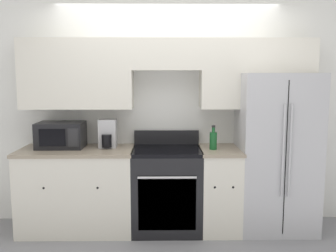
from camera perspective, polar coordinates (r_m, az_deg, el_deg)
name	(u,v)px	position (r m, az deg, el deg)	size (l,w,h in m)	color
ground_plane	(168,241)	(4.07, 0.06, -17.07)	(12.00, 12.00, 0.00)	gray
wall_back	(168,97)	(4.29, -0.04, 4.45)	(8.00, 0.39, 2.60)	white
lower_cabinets_left	(78,190)	(4.29, -13.58, -9.39)	(1.24, 0.64, 0.91)	silver
lower_cabinets_right	(219,189)	(4.24, 7.81, -9.47)	(0.44, 0.64, 0.91)	silver
oven_range	(167,189)	(4.19, -0.19, -9.54)	(0.75, 0.65, 1.07)	black
refrigerator	(275,152)	(4.33, 15.95, -3.76)	(0.83, 0.79, 1.73)	#B7B7BC
microwave	(61,135)	(4.29, -15.99, -1.32)	(0.50, 0.36, 0.28)	black
bottle	(213,140)	(4.05, 6.91, -2.13)	(0.08, 0.08, 0.26)	#195928
coffee_maker	(108,134)	(4.18, -9.20, -1.29)	(0.19, 0.22, 0.31)	#B7B7BC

